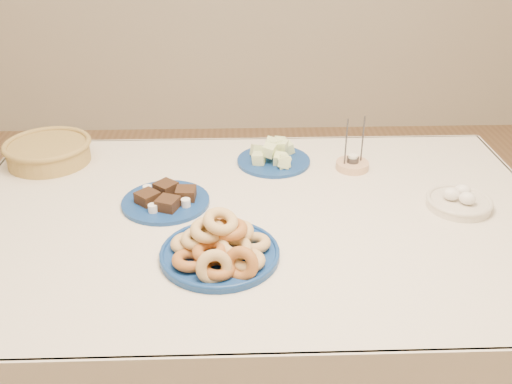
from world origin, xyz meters
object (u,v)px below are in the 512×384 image
(donut_platter, at_px, (220,247))
(candle_holder, at_px, (352,164))
(wicker_basket, at_px, (48,151))
(dining_table, at_px, (255,245))
(melon_plate, at_px, (274,156))
(egg_bowl, at_px, (459,201))
(brownie_plate, at_px, (166,200))

(donut_platter, bearing_deg, candle_holder, 49.67)
(wicker_basket, relative_size, candle_holder, 1.79)
(candle_holder, bearing_deg, wicker_basket, 175.18)
(dining_table, bearing_deg, donut_platter, -113.87)
(dining_table, height_order, wicker_basket, wicker_basket)
(wicker_basket, height_order, candle_holder, candle_holder)
(donut_platter, relative_size, candle_holder, 1.76)
(melon_plate, distance_m, wicker_basket, 0.76)
(donut_platter, relative_size, wicker_basket, 0.98)
(dining_table, xyz_separation_m, egg_bowl, (0.59, 0.02, 0.13))
(brownie_plate, bearing_deg, egg_bowl, -3.15)
(melon_plate, bearing_deg, donut_platter, -106.94)
(dining_table, bearing_deg, melon_plate, 77.70)
(brownie_plate, bearing_deg, dining_table, -14.86)
(brownie_plate, distance_m, wicker_basket, 0.52)
(donut_platter, bearing_deg, egg_bowl, 18.99)
(dining_table, relative_size, melon_plate, 5.61)
(dining_table, distance_m, wicker_basket, 0.79)
(egg_bowl, bearing_deg, wicker_basket, 164.75)
(melon_plate, height_order, candle_holder, candle_holder)
(donut_platter, relative_size, egg_bowl, 1.29)
(candle_holder, relative_size, egg_bowl, 0.73)
(donut_platter, distance_m, egg_bowl, 0.73)
(egg_bowl, bearing_deg, melon_plate, 148.33)
(melon_plate, distance_m, brownie_plate, 0.43)
(donut_platter, height_order, candle_holder, candle_holder)
(melon_plate, height_order, egg_bowl, melon_plate)
(donut_platter, distance_m, wicker_basket, 0.83)
(donut_platter, bearing_deg, brownie_plate, 120.34)
(donut_platter, height_order, wicker_basket, donut_platter)
(wicker_basket, bearing_deg, brownie_plate, -35.41)
(dining_table, relative_size, candle_holder, 9.49)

